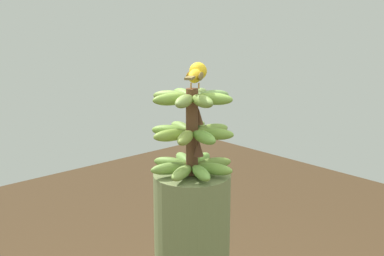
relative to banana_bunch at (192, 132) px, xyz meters
The scene contains 2 objects.
banana_bunch is the anchor object (origin of this frame).
perched_bird 0.20m from the banana_bunch, 15.22° to the left, with size 0.18×0.13×0.09m.
Camera 1 is at (-1.07, -1.18, 1.85)m, focal length 44.11 mm.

